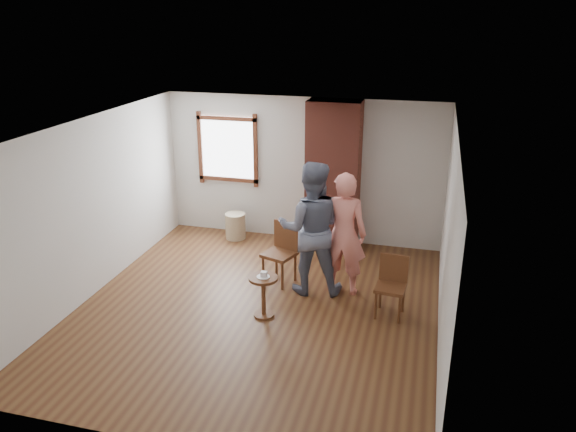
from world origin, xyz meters
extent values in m
plane|color=brown|center=(0.00, 0.00, 0.00)|extent=(5.50, 5.50, 0.00)
cube|color=silver|center=(0.00, 2.75, 1.30)|extent=(5.00, 0.04, 2.60)
cube|color=silver|center=(-2.50, 0.00, 1.30)|extent=(0.04, 5.50, 2.60)
cube|color=silver|center=(2.50, 0.00, 1.30)|extent=(0.04, 5.50, 2.60)
cube|color=white|center=(0.00, 0.00, 2.60)|extent=(5.00, 5.50, 0.04)
cube|color=brown|center=(-1.40, 2.71, 1.60)|extent=(1.14, 0.06, 1.34)
cube|color=white|center=(-1.40, 2.73, 1.60)|extent=(1.00, 0.02, 1.20)
cube|color=brown|center=(0.60, 2.50, 1.30)|extent=(0.90, 0.50, 2.60)
cylinder|color=#C2B08C|center=(-1.18, 2.40, 0.24)|extent=(0.38, 0.38, 0.48)
cylinder|color=black|center=(-0.11, 2.06, 0.08)|extent=(0.20, 0.20, 0.17)
cube|color=brown|center=(0.08, 0.89, 0.47)|extent=(0.56, 0.56, 0.05)
cylinder|color=brown|center=(-0.15, 0.78, 0.24)|extent=(0.04, 0.04, 0.47)
cylinder|color=brown|center=(0.19, 0.66, 0.24)|extent=(0.04, 0.04, 0.47)
cylinder|color=brown|center=(-0.03, 1.12, 0.24)|extent=(0.04, 0.04, 0.47)
cylinder|color=brown|center=(0.31, 1.00, 0.24)|extent=(0.04, 0.04, 0.47)
cube|color=brown|center=(0.15, 1.08, 0.71)|extent=(0.43, 0.18, 0.47)
cube|color=brown|center=(1.83, 0.31, 0.43)|extent=(0.43, 0.43, 0.05)
cylinder|color=brown|center=(1.65, 0.16, 0.21)|extent=(0.04, 0.04, 0.43)
cylinder|color=brown|center=(1.98, 0.13, 0.21)|extent=(0.04, 0.04, 0.43)
cylinder|color=brown|center=(1.68, 0.49, 0.21)|extent=(0.04, 0.04, 0.43)
cylinder|color=brown|center=(2.01, 0.46, 0.21)|extent=(0.04, 0.04, 0.43)
cube|color=brown|center=(1.85, 0.49, 0.64)|extent=(0.40, 0.07, 0.43)
cylinder|color=brown|center=(0.15, -0.15, 0.58)|extent=(0.40, 0.40, 0.04)
cylinder|color=brown|center=(0.15, -0.15, 0.29)|extent=(0.06, 0.06, 0.54)
cylinder|color=brown|center=(0.15, -0.15, 0.01)|extent=(0.28, 0.28, 0.03)
cylinder|color=white|center=(0.15, -0.15, 0.60)|extent=(0.18, 0.18, 0.01)
cube|color=white|center=(0.16, -0.15, 0.64)|extent=(0.08, 0.07, 0.06)
imported|color=#141937|center=(0.60, 0.76, 1.01)|extent=(1.11, 0.93, 2.01)
imported|color=#F88A7C|center=(1.07, 0.84, 0.93)|extent=(0.69, 0.46, 1.87)
camera|label=1|loc=(2.21, -6.67, 4.04)|focal=35.00mm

